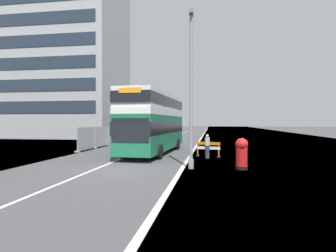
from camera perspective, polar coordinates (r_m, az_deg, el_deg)
ground at (r=15.02m, az=-7.18°, el=-8.89°), size 140.00×280.00×0.10m
double_decker_bus at (r=22.33m, az=-2.76°, el=0.87°), size 3.31×11.57×4.69m
lamppost_foreground at (r=14.92m, az=4.74°, el=6.39°), size 0.29×0.70×8.33m
red_pillar_postbox at (r=15.16m, az=14.79°, el=-5.20°), size 0.66×0.66×1.65m
roadworks_barrier at (r=20.09m, az=8.19°, el=-4.39°), size 1.75×0.88×1.06m
construction_site_fence at (r=36.57m, az=-8.34°, el=-1.51°), size 0.44×27.40×2.06m
car_oncoming_near at (r=37.26m, az=-3.93°, el=-1.53°), size 1.95×4.13×2.01m
car_receding_mid at (r=45.06m, az=-2.62°, el=-1.03°), size 2.01×4.29×2.13m
bare_tree_far_verge_near at (r=56.98m, az=-10.68°, el=0.33°), size 3.52×2.83×4.15m
bare_tree_far_verge_mid at (r=70.89m, az=-4.04°, el=0.54°), size 2.13×2.45×3.93m
pedestrian_at_kerb at (r=19.25m, az=8.01°, el=-4.13°), size 0.34×0.34×1.64m
backdrop_office_block at (r=53.45m, az=-25.83°, el=11.67°), size 29.93×13.49×25.18m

